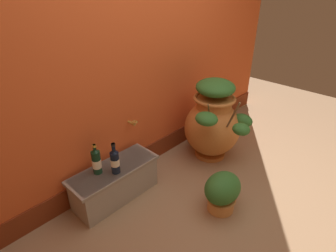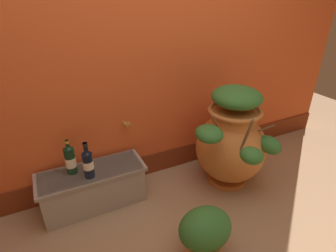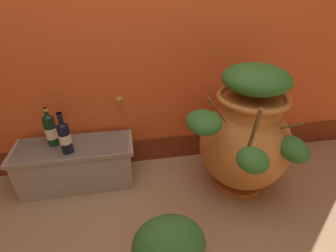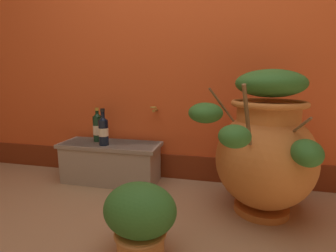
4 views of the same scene
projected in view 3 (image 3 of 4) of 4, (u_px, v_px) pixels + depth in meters
terracotta_urn at (245, 137)px, 1.69m from camera, size 0.78×0.85×0.93m
stone_ledge at (77, 163)px, 1.84m from camera, size 0.84×0.32×0.34m
wine_bottle_left at (64, 136)px, 1.64m from camera, size 0.08×0.08×0.30m
wine_bottle_middle at (51, 129)px, 1.72m from camera, size 0.08×0.08×0.29m
potted_shrub at (169, 249)px, 1.22m from camera, size 0.36×0.29×0.38m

